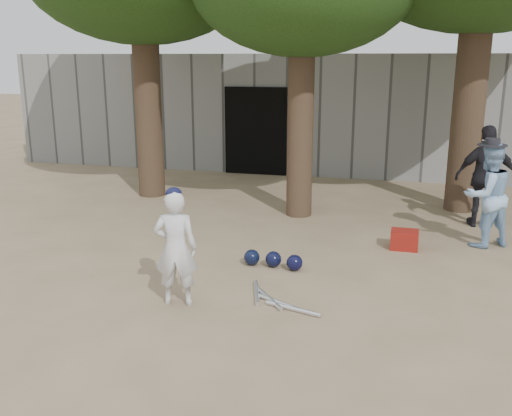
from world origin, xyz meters
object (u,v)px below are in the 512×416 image
(boy_player, at_px, (176,248))
(red_bag, at_px, (404,240))
(spectator_blue, at_px, (487,195))
(spectator_dark, at_px, (486,177))

(boy_player, height_order, red_bag, boy_player)
(spectator_blue, xyz_separation_m, spectator_dark, (0.11, 1.17, 0.07))
(boy_player, relative_size, spectator_blue, 0.86)
(boy_player, xyz_separation_m, spectator_blue, (3.85, 3.31, 0.11))
(red_bag, bearing_deg, boy_player, -133.16)
(spectator_blue, bearing_deg, spectator_dark, -126.96)
(spectator_dark, xyz_separation_m, red_bag, (-1.32, -1.66, -0.75))
(spectator_blue, height_order, red_bag, spectator_blue)
(red_bag, bearing_deg, spectator_dark, 51.52)
(spectator_dark, relative_size, red_bag, 4.26)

